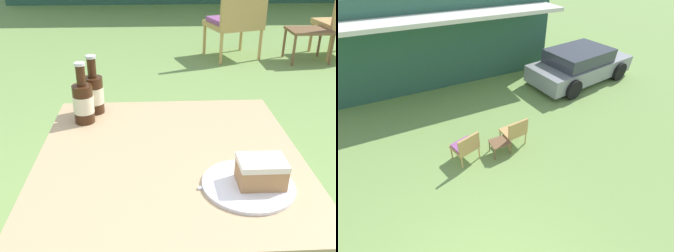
{
  "view_description": "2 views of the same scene",
  "coord_description": "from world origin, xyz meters",
  "views": [
    {
      "loc": [
        -0.06,
        -1.07,
        1.37
      ],
      "look_at": [
        0.0,
        0.1,
        0.79
      ],
      "focal_mm": 42.0,
      "sensor_mm": 36.0,
      "label": 1
    },
    {
      "loc": [
        0.1,
        -0.43,
        4.16
      ],
      "look_at": [
        1.92,
        3.27,
        0.9
      ],
      "focal_mm": 24.0,
      "sensor_mm": 36.0,
      "label": 2
    }
  ],
  "objects": [
    {
      "name": "garden_side_table",
      "position": [
        1.8,
        3.37,
        0.33
      ],
      "size": [
        0.48,
        0.4,
        0.37
      ],
      "color": "brown",
      "rests_on": "ground_plane"
    },
    {
      "name": "cola_bottle_near",
      "position": [
        -0.27,
        0.34,
        0.82
      ],
      "size": [
        0.07,
        0.07,
        0.23
      ],
      "color": "#381E0F",
      "rests_on": "patio_table"
    },
    {
      "name": "wicker_chair_cushioned",
      "position": [
        0.96,
        3.52,
        0.46
      ],
      "size": [
        0.69,
        0.65,
        0.83
      ],
      "rotation": [
        0.0,
        0.0,
        3.44
      ],
      "color": "tan",
      "rests_on": "ground_plane"
    },
    {
      "name": "patio_table",
      "position": [
        0.0,
        0.0,
        0.67
      ],
      "size": [
        0.82,
        0.86,
        0.74
      ],
      "color": "tan",
      "rests_on": "ground_plane"
    },
    {
      "name": "fork",
      "position": [
        0.15,
        -0.18,
        0.75
      ],
      "size": [
        0.17,
        0.04,
        0.01
      ],
      "color": "silver",
      "rests_on": "patio_table"
    },
    {
      "name": "cake_on_plate",
      "position": [
        0.22,
        -0.19,
        0.77
      ],
      "size": [
        0.25,
        0.25,
        0.08
      ],
      "color": "white",
      "rests_on": "patio_table"
    },
    {
      "name": "cola_bottle_far",
      "position": [
        -0.3,
        0.25,
        0.82
      ],
      "size": [
        0.07,
        0.07,
        0.23
      ],
      "color": "#381E0F",
      "rests_on": "patio_table"
    }
  ]
}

